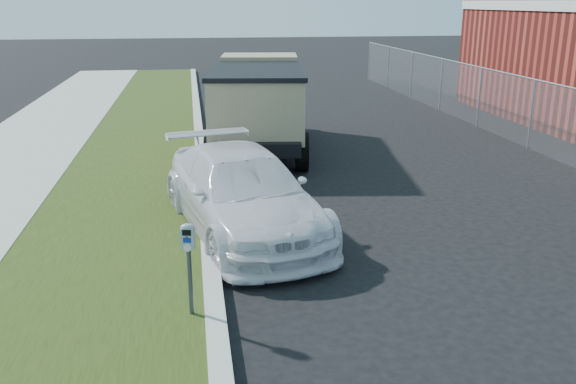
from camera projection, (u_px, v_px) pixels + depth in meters
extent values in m
plane|color=black|center=(396.00, 275.00, 8.66)|extent=(120.00, 120.00, 0.00)
cube|color=#989890|center=(207.00, 231.00, 10.13)|extent=(0.25, 50.00, 0.15)
cube|color=#20380F|center=(109.00, 237.00, 9.90)|extent=(3.00, 50.00, 0.13)
plane|color=slate|center=(532.00, 114.00, 15.89)|extent=(0.00, 30.00, 30.00)
cylinder|color=#9399A1|center=(536.00, 80.00, 15.62)|extent=(0.04, 30.00, 0.04)
cylinder|color=#9399A1|center=(532.00, 114.00, 15.89)|extent=(0.06, 0.06, 1.80)
cylinder|color=#9399A1|center=(480.00, 97.00, 18.71)|extent=(0.06, 0.06, 1.80)
cylinder|color=#9399A1|center=(441.00, 85.00, 21.54)|extent=(0.06, 0.06, 1.80)
cylinder|color=#9399A1|center=(412.00, 75.00, 24.37)|extent=(0.06, 0.06, 1.80)
cylinder|color=#9399A1|center=(388.00, 67.00, 27.20)|extent=(0.06, 0.06, 1.80)
cylinder|color=#9399A1|center=(369.00, 61.00, 30.02)|extent=(0.06, 0.06, 1.80)
cube|color=silver|center=(575.00, 6.00, 16.24)|extent=(0.06, 14.00, 0.30)
cylinder|color=#3F4247|center=(190.00, 283.00, 7.22)|extent=(0.06, 0.06, 0.85)
cube|color=gray|center=(188.00, 238.00, 7.04)|extent=(0.17, 0.13, 0.26)
ellipsoid|color=gray|center=(187.00, 228.00, 7.01)|extent=(0.18, 0.14, 0.10)
cube|color=black|center=(186.00, 233.00, 6.97)|extent=(0.10, 0.03, 0.07)
cube|color=navy|center=(187.00, 240.00, 7.00)|extent=(0.09, 0.02, 0.06)
cylinder|color=silver|center=(187.00, 248.00, 7.03)|extent=(0.09, 0.02, 0.09)
cube|color=#3F4247|center=(187.00, 238.00, 6.99)|extent=(0.03, 0.01, 0.04)
imported|color=silver|center=(243.00, 192.00, 10.18)|extent=(2.90, 4.99, 1.36)
cube|color=black|center=(259.00, 126.00, 15.75)|extent=(2.70, 5.92, 0.31)
cube|color=#8E7E5C|center=(260.00, 86.00, 17.49)|extent=(2.29, 1.87, 1.78)
cube|color=black|center=(260.00, 74.00, 17.39)|extent=(2.32, 1.89, 0.54)
cube|color=#8E7E5C|center=(258.00, 102.00, 14.85)|extent=(2.62, 4.00, 1.43)
cube|color=black|center=(257.00, 71.00, 14.63)|extent=(2.72, 4.10, 0.11)
cube|color=black|center=(261.00, 109.00, 18.54)|extent=(2.14, 0.42, 0.27)
cylinder|color=black|center=(225.00, 119.00, 17.66)|extent=(0.40, 0.92, 0.89)
cylinder|color=black|center=(295.00, 119.00, 17.71)|extent=(0.40, 0.92, 0.89)
cylinder|color=black|center=(218.00, 137.00, 15.37)|extent=(0.40, 0.92, 0.89)
cylinder|color=black|center=(299.00, 137.00, 15.41)|extent=(0.40, 0.92, 0.89)
cylinder|color=black|center=(212.00, 152.00, 13.83)|extent=(0.40, 0.92, 0.89)
cylinder|color=black|center=(302.00, 152.00, 13.88)|extent=(0.40, 0.92, 0.89)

